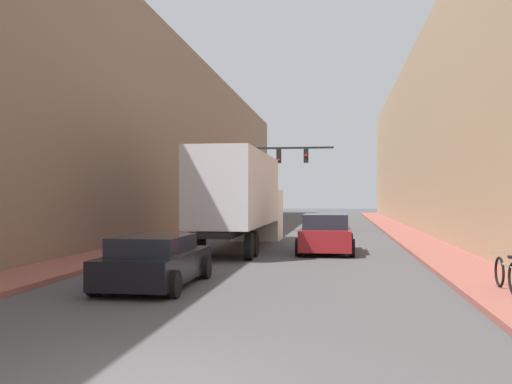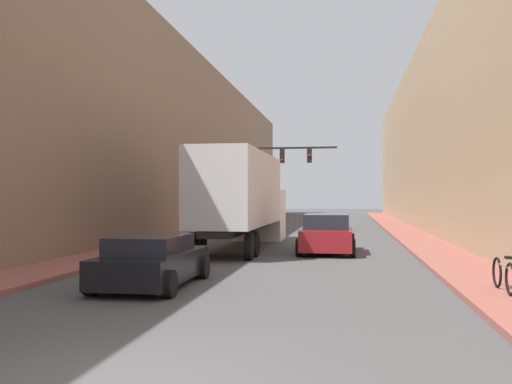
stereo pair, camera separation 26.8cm
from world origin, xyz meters
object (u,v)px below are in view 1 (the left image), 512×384
Objects in this scene: semi_truck at (242,197)px; parked_bicycle at (506,274)px; traffic_signal_gantry at (256,168)px; sedan_car at (155,262)px; suv_car at (326,234)px.

semi_truck reaches higher than parked_bicycle.
traffic_signal_gantry reaches higher than semi_truck.
sedan_car is 22.79m from traffic_signal_gantry.
traffic_signal_gantry reaches higher than parked_bicycle.
sedan_car is at bearing 177.45° from parked_bicycle.
sedan_car is 0.97× the size of suv_car.
parked_bicycle is (4.29, -9.74, -0.23)m from suv_car.
sedan_car is at bearing -113.68° from suv_car.
semi_truck is 11.08m from sedan_car.
semi_truck is at bearing 156.94° from suv_car.
parked_bicycle is (8.02, -11.33, -1.75)m from semi_truck.
traffic_signal_gantry is at bearing 111.64° from parked_bicycle.
semi_truck is 13.99m from parked_bicycle.
parked_bicycle is (8.40, -0.37, -0.11)m from sedan_car.
parked_bicycle is at bearing -2.55° from sedan_car.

